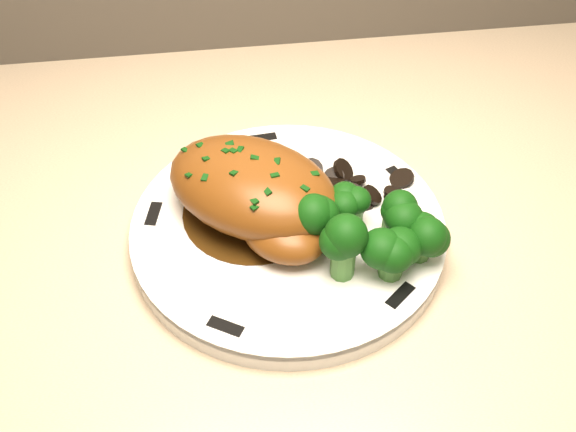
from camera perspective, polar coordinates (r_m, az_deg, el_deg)
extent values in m
cylinder|color=white|center=(0.62, 0.00, -1.22)|extent=(0.34, 0.34, 0.02)
cube|color=black|center=(0.66, 8.74, 3.09)|extent=(0.02, 0.03, 0.00)
cube|color=black|center=(0.70, -2.06, 6.17)|extent=(0.03, 0.01, 0.00)
cube|color=black|center=(0.63, -10.58, 0.16)|extent=(0.02, 0.03, 0.00)
cube|color=black|center=(0.55, -4.96, -8.71)|extent=(0.03, 0.02, 0.00)
cube|color=black|center=(0.57, 8.86, -6.24)|extent=(0.03, 0.03, 0.00)
cylinder|color=#361F09|center=(0.62, -2.73, 0.32)|extent=(0.12, 0.12, 0.00)
ellipsoid|color=brown|center=(0.60, -2.82, 2.31)|extent=(0.19, 0.18, 0.06)
ellipsoid|color=brown|center=(0.58, -0.35, -1.54)|extent=(0.09, 0.09, 0.03)
cube|color=#0B360B|center=(0.61, -6.32, 5.67)|extent=(0.01, 0.00, 0.00)
cube|color=#0B360B|center=(0.60, -4.90, 5.41)|extent=(0.01, 0.00, 0.00)
cube|color=#0B360B|center=(0.59, -3.42, 4.98)|extent=(0.01, 0.00, 0.00)
cube|color=#0B360B|center=(0.58, -1.89, 4.40)|extent=(0.01, 0.00, 0.00)
cube|color=#0B360B|center=(0.58, -0.32, 3.66)|extent=(0.01, 0.00, 0.00)
cube|color=#0B360B|center=(0.57, 1.27, 2.75)|extent=(0.01, 0.00, 0.00)
cylinder|color=black|center=(0.66, 8.29, 2.95)|extent=(0.02, 0.01, 0.01)
cylinder|color=black|center=(0.66, 7.95, 3.59)|extent=(0.02, 0.02, 0.01)
cylinder|color=black|center=(0.67, 7.27, 4.13)|extent=(0.02, 0.02, 0.01)
cylinder|color=black|center=(0.67, 6.28, 3.93)|extent=(0.02, 0.02, 0.01)
cylinder|color=black|center=(0.67, 5.25, 4.13)|extent=(0.02, 0.02, 0.01)
cylinder|color=black|center=(0.66, 4.26, 4.15)|extent=(0.02, 0.02, 0.01)
cylinder|color=black|center=(0.66, 3.42, 3.42)|extent=(0.03, 0.03, 0.01)
cylinder|color=black|center=(0.65, 2.94, 3.16)|extent=(0.02, 0.02, 0.00)
cylinder|color=black|center=(0.64, 2.86, 2.86)|extent=(0.02, 0.02, 0.01)
cylinder|color=black|center=(0.64, 3.18, 2.00)|extent=(0.03, 0.03, 0.02)
cylinder|color=black|center=(0.64, 3.91, 1.83)|extent=(0.03, 0.03, 0.01)
cylinder|color=black|center=(0.63, 4.91, 1.82)|extent=(0.03, 0.03, 0.01)
cylinder|color=black|center=(0.64, 5.97, 1.43)|extent=(0.02, 0.02, 0.01)
cylinder|color=black|center=(0.64, 7.03, 1.82)|extent=(0.03, 0.03, 0.01)
cylinder|color=black|center=(0.64, 7.86, 2.38)|extent=(0.03, 0.03, 0.02)
cylinder|color=black|center=(0.65, 8.25, 2.45)|extent=(0.03, 0.03, 0.02)
cylinder|color=#498438|center=(0.59, 2.11, -1.15)|extent=(0.02, 0.02, 0.03)
sphere|color=black|center=(0.58, 2.16, 0.03)|extent=(0.03, 0.03, 0.03)
cylinder|color=#498438|center=(0.61, 4.99, -0.11)|extent=(0.02, 0.02, 0.03)
sphere|color=black|center=(0.59, 5.10, 1.07)|extent=(0.03, 0.03, 0.03)
cylinder|color=#498438|center=(0.60, 8.33, -0.91)|extent=(0.02, 0.02, 0.03)
sphere|color=black|center=(0.59, 8.51, 0.26)|extent=(0.03, 0.03, 0.03)
cylinder|color=#498438|center=(0.57, 4.34, -3.75)|extent=(0.02, 0.02, 0.03)
sphere|color=black|center=(0.56, 4.43, -2.58)|extent=(0.03, 0.03, 0.03)
cylinder|color=#498438|center=(0.57, 8.16, -3.74)|extent=(0.02, 0.02, 0.03)
sphere|color=black|center=(0.56, 8.35, -2.58)|extent=(0.03, 0.03, 0.03)
cylinder|color=#498438|center=(0.59, 10.35, -2.27)|extent=(0.02, 0.02, 0.03)
sphere|color=black|center=(0.58, 10.57, -1.11)|extent=(0.03, 0.03, 0.03)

